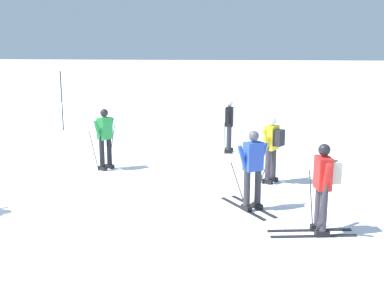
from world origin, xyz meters
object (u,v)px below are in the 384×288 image
(skier_blue, at_px, (253,168))
(trail_marker_pole, at_px, (62,101))
(skier_red, at_px, (323,184))
(skier_black, at_px, (229,125))
(skier_yellow, at_px, (272,146))
(skier_green, at_px, (105,137))

(skier_blue, height_order, trail_marker_pole, trail_marker_pole)
(skier_red, xyz_separation_m, skier_black, (-1.83, 6.55, -0.04))
(skier_black, height_order, trail_marker_pole, trail_marker_pole)
(skier_red, height_order, skier_blue, same)
(trail_marker_pole, bearing_deg, skier_blue, -50.02)
(skier_black, bearing_deg, trail_marker_pole, 153.52)
(skier_yellow, xyz_separation_m, skier_green, (-4.50, 0.89, -0.04))
(skier_green, bearing_deg, skier_yellow, -11.22)
(skier_red, bearing_deg, skier_green, 141.71)
(skier_black, height_order, skier_green, same)
(skier_yellow, relative_size, trail_marker_pole, 0.72)
(skier_yellow, distance_m, skier_green, 4.59)
(skier_yellow, xyz_separation_m, skier_black, (-1.13, 3.33, -0.04))
(skier_yellow, relative_size, skier_blue, 1.00)
(skier_yellow, bearing_deg, skier_blue, -104.90)
(skier_black, bearing_deg, skier_green, -144.19)
(skier_blue, relative_size, skier_green, 1.00)
(skier_green, bearing_deg, skier_red, -38.29)
(skier_blue, distance_m, trail_marker_pole, 11.36)
(skier_red, relative_size, skier_green, 1.00)
(skier_red, xyz_separation_m, skier_yellow, (-0.70, 3.22, 0.00))
(skier_red, height_order, skier_black, same)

